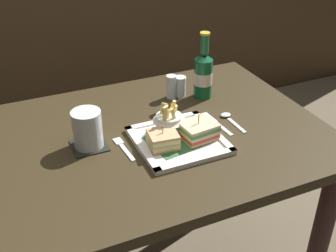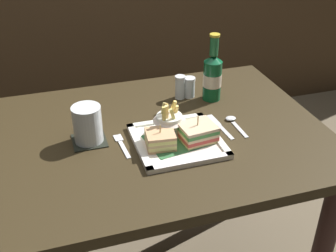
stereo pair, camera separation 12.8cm
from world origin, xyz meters
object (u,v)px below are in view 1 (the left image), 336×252
object	(u,v)px
sandwich_half_left	(163,140)
beer_bottle	(203,74)
fork	(123,148)
fries_cup	(169,121)
salt_shaker	(171,88)
spoon	(229,118)
knife	(216,123)
pepper_shaker	(180,88)
dining_table	(158,165)
sandwich_half_right	(198,131)
water_glass	(88,131)
square_plate	(179,140)

from	to	relation	value
sandwich_half_left	beer_bottle	distance (m)	0.37
sandwich_half_left	fork	bearing A→B (deg)	153.06
fries_cup	salt_shaker	bearing A→B (deg)	63.91
fork	spoon	xyz separation A→B (m)	(0.37, 0.02, 0.00)
sandwich_half_left	knife	size ratio (longest dim) A/B	0.56
salt_shaker	pepper_shaker	size ratio (longest dim) A/B	1.15
dining_table	sandwich_half_right	xyz separation A→B (m)	(0.09, -0.09, 0.16)
knife	fries_cup	bearing A→B (deg)	-177.15
water_glass	dining_table	bearing A→B (deg)	-2.88
spoon	fries_cup	bearing A→B (deg)	-176.31
sandwich_half_right	salt_shaker	distance (m)	0.29
salt_shaker	dining_table	bearing A→B (deg)	-124.43
sandwich_half_left	fork	world-z (taller)	sandwich_half_left
fries_cup	spoon	xyz separation A→B (m)	(0.22, 0.01, -0.05)
fries_cup	water_glass	size ratio (longest dim) A/B	0.94
beer_bottle	water_glass	distance (m)	0.48
dining_table	salt_shaker	distance (m)	0.29
knife	water_glass	bearing A→B (deg)	175.11
dining_table	beer_bottle	bearing A→B (deg)	33.54
spoon	knife	bearing A→B (deg)	-173.49
sandwich_half_left	sandwich_half_right	size ratio (longest dim) A/B	0.81
water_glass	spoon	xyz separation A→B (m)	(0.46, -0.03, -0.05)
sandwich_half_left	spoon	world-z (taller)	sandwich_half_left
dining_table	fork	xyz separation A→B (m)	(-0.13, -0.04, 0.13)
dining_table	fries_cup	size ratio (longest dim) A/B	9.82
beer_bottle	fork	size ratio (longest dim) A/B	1.82
fries_cup	fork	size ratio (longest dim) A/B	0.81
sandwich_half_left	pepper_shaker	world-z (taller)	sandwich_half_left
spoon	fork	bearing A→B (deg)	-176.73
square_plate	fries_cup	world-z (taller)	fries_cup
dining_table	knife	xyz separation A→B (m)	(0.19, -0.02, 0.13)
water_glass	salt_shaker	bearing A→B (deg)	28.08
knife	spoon	xyz separation A→B (m)	(0.05, 0.01, 0.00)
knife	spoon	size ratio (longest dim) A/B	1.25
spoon	water_glass	bearing A→B (deg)	176.37
sandwich_half_left	salt_shaker	bearing A→B (deg)	61.39
sandwich_half_right	beer_bottle	xyz separation A→B (m)	(0.15, 0.25, 0.05)
beer_bottle	sandwich_half_right	bearing A→B (deg)	-120.58
salt_shaker	pepper_shaker	world-z (taller)	salt_shaker
water_glass	knife	distance (m)	0.41
square_plate	dining_table	bearing A→B (deg)	114.01
fries_cup	salt_shaker	distance (m)	0.26
knife	salt_shaker	distance (m)	0.23
fork	water_glass	bearing A→B (deg)	150.40
dining_table	water_glass	xyz separation A→B (m)	(-0.22, 0.01, 0.18)
sandwich_half_right	fries_cup	world-z (taller)	fries_cup
dining_table	beer_bottle	distance (m)	0.36
sandwich_half_right	knife	bearing A→B (deg)	33.94
fork	spoon	bearing A→B (deg)	3.27
water_glass	pepper_shaker	distance (m)	0.43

